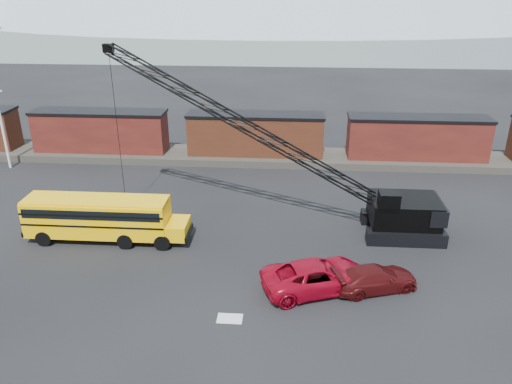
# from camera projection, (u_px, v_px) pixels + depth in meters

# --- Properties ---
(ground) EXTENTS (160.00, 160.00, 0.00)m
(ground) POSITION_uv_depth(u_px,v_px,m) (230.00, 278.00, 31.18)
(ground) COLOR black
(ground) RESTS_ON ground
(gravel_berm) EXTENTS (120.00, 5.00, 0.70)m
(gravel_berm) POSITION_uv_depth(u_px,v_px,m) (255.00, 157.00, 51.18)
(gravel_berm) COLOR #4B463E
(gravel_berm) RESTS_ON ground
(boxcar_west_near) EXTENTS (13.70, 3.10, 4.17)m
(boxcar_west_near) POSITION_uv_depth(u_px,v_px,m) (101.00, 131.00, 51.29)
(boxcar_west_near) COLOR #421413
(boxcar_west_near) RESTS_ON gravel_berm
(boxcar_mid) EXTENTS (13.70, 3.10, 4.17)m
(boxcar_mid) POSITION_uv_depth(u_px,v_px,m) (255.00, 134.00, 50.22)
(boxcar_mid) COLOR #4B2115
(boxcar_mid) RESTS_ON gravel_berm
(boxcar_east_near) EXTENTS (13.70, 3.10, 4.17)m
(boxcar_east_near) POSITION_uv_depth(u_px,v_px,m) (417.00, 137.00, 49.15)
(boxcar_east_near) COLOR #421413
(boxcar_east_near) RESTS_ON gravel_berm
(utility_pole) EXTENTS (1.40, 0.24, 8.00)m
(utility_pole) POSITION_uv_depth(u_px,v_px,m) (2.00, 127.00, 47.61)
(utility_pole) COLOR silver
(utility_pole) RESTS_ON ground
(snow_patch) EXTENTS (1.40, 0.90, 0.02)m
(snow_patch) POSITION_uv_depth(u_px,v_px,m) (230.00, 319.00, 27.48)
(snow_patch) COLOR silver
(snow_patch) RESTS_ON ground
(school_bus) EXTENTS (11.65, 2.65, 3.19)m
(school_bus) POSITION_uv_depth(u_px,v_px,m) (103.00, 217.00, 35.06)
(school_bus) COLOR #FEBC05
(school_bus) RESTS_ON ground
(red_pickup) EXTENTS (7.26, 5.11, 1.84)m
(red_pickup) POSITION_uv_depth(u_px,v_px,m) (317.00, 276.00, 29.72)
(red_pickup) COLOR #A0071C
(red_pickup) RESTS_ON ground
(maroon_suv) EXTENTS (5.60, 3.66, 1.51)m
(maroon_suv) POSITION_uv_depth(u_px,v_px,m) (375.00, 278.00, 29.80)
(maroon_suv) COLOR #430C0D
(maroon_suv) RESTS_ON ground
(crawler_crane) EXTENTS (24.49, 4.78, 13.23)m
(crawler_crane) POSITION_uv_depth(u_px,v_px,m) (254.00, 131.00, 35.51)
(crawler_crane) COLOR black
(crawler_crane) RESTS_ON ground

